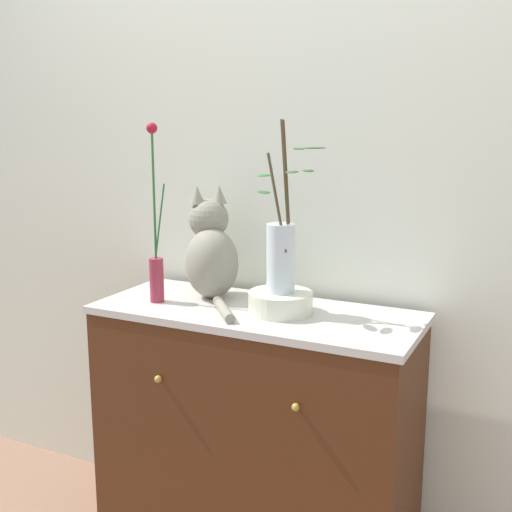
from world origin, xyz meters
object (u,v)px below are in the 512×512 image
vase_slim_green (156,259)px  vase_glass_clear (281,252)px  sideboard (256,438)px  cat_sitting (211,252)px  bowl_porcelain (280,302)px

vase_slim_green → vase_glass_clear: vase_glass_clear is taller
sideboard → vase_slim_green: vase_slim_green is taller
cat_sitting → bowl_porcelain: cat_sitting is taller
cat_sitting → bowl_porcelain: size_ratio=1.90×
cat_sitting → vase_slim_green: vase_slim_green is taller
cat_sitting → vase_glass_clear: 0.32m
sideboard → bowl_porcelain: bowl_porcelain is taller
sideboard → cat_sitting: bearing=159.7°
cat_sitting → vase_glass_clear: size_ratio=0.73×
vase_slim_green → bowl_porcelain: size_ratio=2.89×
bowl_porcelain → vase_glass_clear: (0.00, -0.00, 0.17)m
vase_glass_clear → bowl_porcelain: bearing=151.5°
sideboard → vase_glass_clear: size_ratio=1.98×
vase_glass_clear → sideboard: bearing=178.8°
sideboard → vase_glass_clear: (0.09, -0.00, 0.66)m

